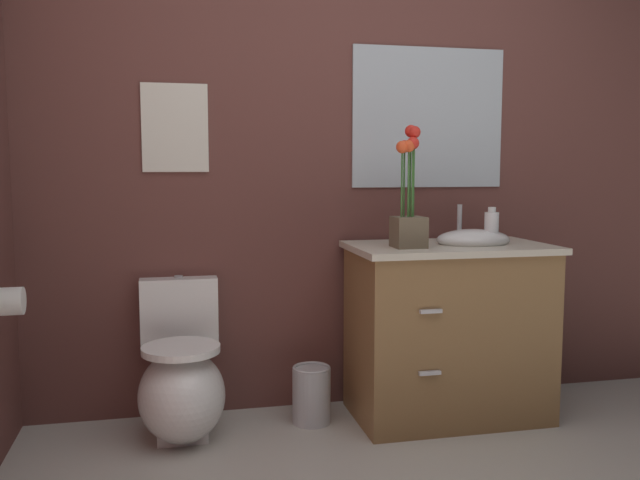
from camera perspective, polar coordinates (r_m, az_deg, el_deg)
The scene contains 9 objects.
wall_back at distance 3.43m, azimuth 4.79°, elevation 6.99°, with size 4.72×0.05×2.50m, color brown.
toilet at distance 3.13m, azimuth -11.66°, elevation -11.77°, with size 0.38×0.59×0.69m.
vanity_cabinet at distance 3.31m, azimuth 10.84°, elevation -7.37°, with size 0.94×0.56×1.02m.
flower_vase at distance 3.07m, azimuth 7.53°, elevation 2.86°, with size 0.14×0.14×0.55m.
soap_bottle at distance 3.28m, azimuth 14.33°, elevation 1.04°, with size 0.07×0.07×0.18m.
trash_bin at distance 3.25m, azimuth -0.73°, elevation -12.94°, with size 0.18×0.18×0.27m.
wall_poster at distance 3.25m, azimuth -12.19°, elevation 9.28°, with size 0.31×0.01×0.41m, color silver.
wall_mirror at distance 3.50m, azimuth 9.19°, elevation 10.19°, with size 0.80×0.01×0.70m, color #B2BCC6.
toilet_paper_roll at distance 2.89m, azimuth -24.90°, elevation -4.74°, with size 0.11×0.11×0.11m, color white.
Camera 1 is at (-0.83, -1.63, 1.20)m, focal length 37.75 mm.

